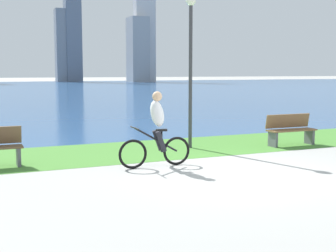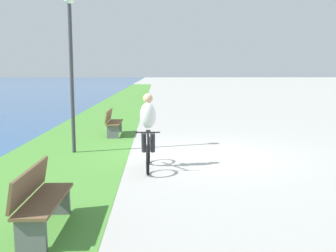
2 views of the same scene
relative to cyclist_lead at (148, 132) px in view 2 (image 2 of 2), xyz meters
The scene contains 6 objects.
ground_plane 2.10m from the cyclist_lead, 45.54° to the right, with size 300.00×300.00×0.00m, color #9E9E99.
grass_strip_bayside 2.69m from the cyclist_lead, 58.33° to the left, with size 120.00×3.27×0.01m, color #478433.
cyclist_lead is the anchor object (origin of this frame).
bench_near_path 4.90m from the cyclist_lead, 15.42° to the left, with size 1.50×0.47×0.90m.
bench_far_along_path 3.79m from the cyclist_lead, 158.21° to the left, with size 1.50×0.47×0.90m.
lamppost_tall 3.33m from the cyclist_lead, 48.10° to the left, with size 0.28×0.28×4.18m.
Camera 2 is at (-10.00, 1.21, 2.17)m, focal length 41.77 mm.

